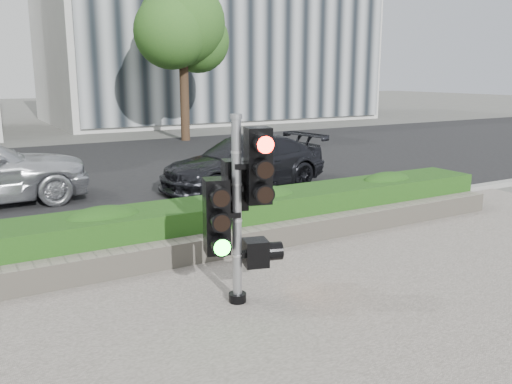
% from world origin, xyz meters
% --- Properties ---
extents(ground, '(120.00, 120.00, 0.00)m').
position_xyz_m(ground, '(0.00, 0.00, 0.00)').
color(ground, '#51514C').
rests_on(ground, ground).
extents(road, '(60.00, 13.00, 0.02)m').
position_xyz_m(road, '(0.00, 10.00, 0.01)').
color(road, black).
rests_on(road, ground).
extents(curb, '(60.00, 0.25, 0.12)m').
position_xyz_m(curb, '(0.00, 3.15, 0.06)').
color(curb, gray).
rests_on(curb, ground).
extents(stone_wall, '(12.00, 0.32, 0.34)m').
position_xyz_m(stone_wall, '(0.00, 1.90, 0.20)').
color(stone_wall, gray).
rests_on(stone_wall, sidewalk).
extents(hedge, '(12.00, 1.00, 0.68)m').
position_xyz_m(hedge, '(0.00, 2.55, 0.37)').
color(hedge, '#397223').
rests_on(hedge, sidewalk).
extents(building_right, '(18.00, 10.00, 12.00)m').
position_xyz_m(building_right, '(11.00, 25.00, 6.00)').
color(building_right, '#B7B7B2').
rests_on(building_right, ground).
extents(tree_right, '(4.10, 3.58, 6.53)m').
position_xyz_m(tree_right, '(5.48, 15.55, 4.48)').
color(tree_right, black).
rests_on(tree_right, ground).
extents(traffic_signal, '(0.81, 0.66, 2.21)m').
position_xyz_m(traffic_signal, '(-0.19, 0.35, 1.25)').
color(traffic_signal, black).
rests_on(traffic_signal, sidewalk).
extents(car_dark, '(4.39, 2.27, 1.22)m').
position_xyz_m(car_dark, '(3.04, 6.08, 0.63)').
color(car_dark, black).
rests_on(car_dark, road).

